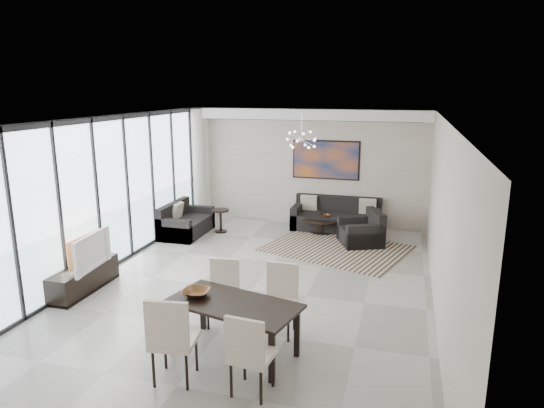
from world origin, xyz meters
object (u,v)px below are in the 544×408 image
(sofa_main, at_px, (336,219))
(dining_table, at_px, (233,309))
(tv_console, at_px, (84,278))
(coffee_table, at_px, (322,224))
(television, at_px, (87,251))

(sofa_main, relative_size, dining_table, 1.15)
(tv_console, relative_size, dining_table, 0.79)
(tv_console, bearing_deg, dining_table, -20.67)
(dining_table, bearing_deg, tv_console, 159.33)
(coffee_table, xyz_separation_m, dining_table, (-0.17, -5.77, 0.43))
(television, bearing_deg, sofa_main, -39.77)
(coffee_table, distance_m, dining_table, 5.79)
(tv_console, height_order, television, television)
(coffee_table, distance_m, sofa_main, 0.42)
(tv_console, height_order, dining_table, dining_table)
(coffee_table, relative_size, tv_console, 0.66)
(sofa_main, distance_m, tv_console, 6.07)
(dining_table, bearing_deg, sofa_main, 85.63)
(tv_console, relative_size, television, 1.40)
(sofa_main, xyz_separation_m, tv_console, (-3.62, -4.87, -0.03))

